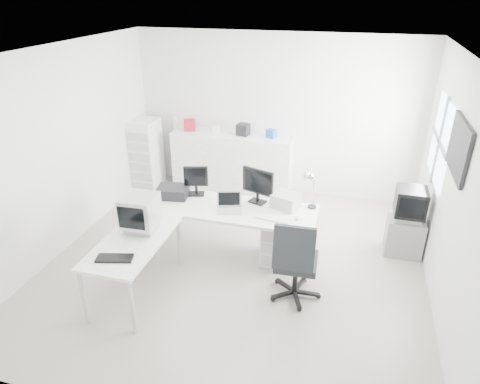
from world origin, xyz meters
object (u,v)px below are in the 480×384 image
(office_chair, at_px, (297,258))
(tv_cabinet, at_px, (404,236))
(lcd_monitor_large, at_px, (258,186))
(laser_printer, at_px, (286,200))
(crt_tv, at_px, (410,205))
(sideboard, at_px, (232,163))
(filing_cabinet, at_px, (146,154))
(lcd_monitor_small, at_px, (196,181))
(drawer_pedestal, at_px, (278,241))
(crt_monitor, at_px, (140,214))
(laptop, at_px, (229,203))
(main_desk, at_px, (228,231))
(side_desk, at_px, (136,266))
(inkjet_printer, at_px, (173,192))

(office_chair, relative_size, tv_cabinet, 2.04)
(lcd_monitor_large, distance_m, laser_printer, 0.43)
(crt_tv, xyz_separation_m, sideboard, (-2.93, 1.35, -0.23))
(filing_cabinet, bearing_deg, lcd_monitor_small, -43.85)
(lcd_monitor_small, bearing_deg, drawer_pedestal, -25.09)
(sideboard, bearing_deg, drawer_pedestal, -58.05)
(crt_monitor, height_order, office_chair, crt_monitor)
(sideboard, bearing_deg, laptop, -74.52)
(main_desk, bearing_deg, laptop, -63.43)
(crt_monitor, height_order, tv_cabinet, crt_monitor)
(main_desk, xyz_separation_m, side_desk, (-0.85, -1.10, 0.00))
(laser_printer, bearing_deg, office_chair, -53.08)
(laser_printer, relative_size, office_chair, 0.30)
(laser_printer, relative_size, crt_monitor, 0.76)
(tv_cabinet, distance_m, sideboard, 3.24)
(main_desk, height_order, lcd_monitor_large, lcd_monitor_large)
(inkjet_printer, height_order, filing_cabinet, filing_cabinet)
(lcd_monitor_small, bearing_deg, laser_printer, -17.32)
(lcd_monitor_small, xyz_separation_m, lcd_monitor_large, (0.90, 0.00, 0.03))
(main_desk, height_order, drawer_pedestal, main_desk)
(drawer_pedestal, bearing_deg, inkjet_printer, 178.15)
(lcd_monitor_large, bearing_deg, side_desk, -113.01)
(tv_cabinet, relative_size, sideboard, 0.25)
(laptop, bearing_deg, main_desk, 99.79)
(side_desk, distance_m, tv_cabinet, 3.70)
(crt_monitor, xyz_separation_m, filing_cabinet, (-1.26, 2.60, -0.32))
(lcd_monitor_large, distance_m, crt_monitor, 1.63)
(inkjet_printer, height_order, tv_cabinet, inkjet_printer)
(crt_monitor, height_order, filing_cabinet, filing_cabinet)
(main_desk, relative_size, office_chair, 2.16)
(crt_monitor, distance_m, tv_cabinet, 3.66)
(crt_monitor, relative_size, office_chair, 0.40)
(drawer_pedestal, relative_size, filing_cabinet, 0.46)
(side_desk, xyz_separation_m, filing_cabinet, (-1.26, 2.85, 0.27))
(main_desk, bearing_deg, office_chair, -31.86)
(laser_printer, relative_size, tv_cabinet, 0.62)
(side_desk, height_order, lcd_monitor_small, lcd_monitor_small)
(crt_monitor, bearing_deg, side_desk, -92.66)
(laser_printer, distance_m, office_chair, 0.97)
(lcd_monitor_large, relative_size, crt_monitor, 1.09)
(inkjet_printer, relative_size, crt_monitor, 0.95)
(office_chair, bearing_deg, filing_cabinet, 140.35)
(laptop, relative_size, crt_tv, 0.71)
(sideboard, bearing_deg, laser_printer, -54.65)
(main_desk, distance_m, drawer_pedestal, 0.71)
(laptop, distance_m, sideboard, 2.25)
(lcd_monitor_small, relative_size, laptop, 1.21)
(drawer_pedestal, relative_size, inkjet_printer, 1.41)
(lcd_monitor_large, height_order, laser_printer, lcd_monitor_large)
(office_chair, bearing_deg, lcd_monitor_large, 125.38)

